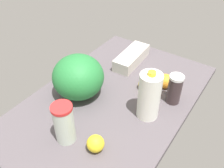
{
  "coord_description": "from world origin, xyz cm",
  "views": [
    {
      "loc": [
        81.95,
        55.99,
        93.22
      ],
      "look_at": [
        0.0,
        0.0,
        13.0
      ],
      "focal_mm": 40.0,
      "sensor_mm": 36.0,
      "label": 1
    }
  ],
  "objects_px": {
    "lemon_beside_bowl": "(144,84)",
    "shaker_bottle": "(175,89)",
    "watermelon": "(78,77)",
    "egg_carton": "(132,58)",
    "lemon_far_back": "(96,144)",
    "orange_by_jug": "(165,81)",
    "tumbler_cup": "(64,123)",
    "milk_jug": "(149,96)"
  },
  "relations": [
    {
      "from": "shaker_bottle",
      "to": "orange_by_jug",
      "type": "bearing_deg",
      "value": -135.26
    },
    {
      "from": "egg_carton",
      "to": "tumbler_cup",
      "type": "bearing_deg",
      "value": 3.4
    },
    {
      "from": "tumbler_cup",
      "to": "lemon_far_back",
      "type": "distance_m",
      "value": 0.16
    },
    {
      "from": "egg_carton",
      "to": "lemon_far_back",
      "type": "height_order",
      "value": "lemon_far_back"
    },
    {
      "from": "watermelon",
      "to": "tumbler_cup",
      "type": "xyz_separation_m",
      "value": [
        0.27,
        0.15,
        -0.02
      ]
    },
    {
      "from": "orange_by_jug",
      "to": "lemon_beside_bowl",
      "type": "bearing_deg",
      "value": -48.62
    },
    {
      "from": "orange_by_jug",
      "to": "shaker_bottle",
      "type": "bearing_deg",
      "value": 44.74
    },
    {
      "from": "watermelon",
      "to": "tumbler_cup",
      "type": "distance_m",
      "value": 0.31
    },
    {
      "from": "milk_jug",
      "to": "watermelon",
      "type": "bearing_deg",
      "value": -79.65
    },
    {
      "from": "orange_by_jug",
      "to": "lemon_beside_bowl",
      "type": "height_order",
      "value": "orange_by_jug"
    },
    {
      "from": "watermelon",
      "to": "tumbler_cup",
      "type": "bearing_deg",
      "value": 28.8
    },
    {
      "from": "milk_jug",
      "to": "tumbler_cup",
      "type": "height_order",
      "value": "milk_jug"
    },
    {
      "from": "milk_jug",
      "to": "watermelon",
      "type": "height_order",
      "value": "milk_jug"
    },
    {
      "from": "lemon_beside_bowl",
      "to": "shaker_bottle",
      "type": "bearing_deg",
      "value": 88.34
    },
    {
      "from": "watermelon",
      "to": "shaker_bottle",
      "type": "xyz_separation_m",
      "value": [
        -0.23,
        0.44,
        -0.03
      ]
    },
    {
      "from": "tumbler_cup",
      "to": "lemon_beside_bowl",
      "type": "relative_size",
      "value": 3.17
    },
    {
      "from": "tumbler_cup",
      "to": "lemon_far_back",
      "type": "bearing_deg",
      "value": 100.68
    },
    {
      "from": "orange_by_jug",
      "to": "tumbler_cup",
      "type": "bearing_deg",
      "value": -19.64
    },
    {
      "from": "lemon_beside_bowl",
      "to": "tumbler_cup",
      "type": "bearing_deg",
      "value": -13.15
    },
    {
      "from": "milk_jug",
      "to": "lemon_beside_bowl",
      "type": "distance_m",
      "value": 0.22
    },
    {
      "from": "shaker_bottle",
      "to": "orange_by_jug",
      "type": "height_order",
      "value": "shaker_bottle"
    },
    {
      "from": "orange_by_jug",
      "to": "milk_jug",
      "type": "bearing_deg",
      "value": 4.77
    },
    {
      "from": "watermelon",
      "to": "egg_carton",
      "type": "distance_m",
      "value": 0.44
    },
    {
      "from": "watermelon",
      "to": "lemon_far_back",
      "type": "relative_size",
      "value": 3.49
    },
    {
      "from": "watermelon",
      "to": "lemon_beside_bowl",
      "type": "distance_m",
      "value": 0.37
    },
    {
      "from": "lemon_far_back",
      "to": "orange_by_jug",
      "type": "relative_size",
      "value": 0.93
    },
    {
      "from": "milk_jug",
      "to": "shaker_bottle",
      "type": "relative_size",
      "value": 1.6
    },
    {
      "from": "watermelon",
      "to": "milk_jug",
      "type": "bearing_deg",
      "value": 100.35
    },
    {
      "from": "watermelon",
      "to": "tumbler_cup",
      "type": "relative_size",
      "value": 1.35
    },
    {
      "from": "shaker_bottle",
      "to": "lemon_far_back",
      "type": "xyz_separation_m",
      "value": [
        0.47,
        -0.15,
        -0.04
      ]
    },
    {
      "from": "milk_jug",
      "to": "shaker_bottle",
      "type": "xyz_separation_m",
      "value": [
        -0.16,
        0.06,
        -0.04
      ]
    },
    {
      "from": "tumbler_cup",
      "to": "orange_by_jug",
      "type": "height_order",
      "value": "tumbler_cup"
    },
    {
      "from": "watermelon",
      "to": "orange_by_jug",
      "type": "xyz_separation_m",
      "value": [
        -0.32,
        0.36,
        -0.07
      ]
    },
    {
      "from": "lemon_far_back",
      "to": "orange_by_jug",
      "type": "bearing_deg",
      "value": 173.46
    },
    {
      "from": "watermelon",
      "to": "lemon_far_back",
      "type": "height_order",
      "value": "watermelon"
    },
    {
      "from": "egg_carton",
      "to": "lemon_far_back",
      "type": "distance_m",
      "value": 0.7
    },
    {
      "from": "egg_carton",
      "to": "shaker_bottle",
      "type": "bearing_deg",
      "value": 59.85
    },
    {
      "from": "milk_jug",
      "to": "lemon_far_back",
      "type": "distance_m",
      "value": 0.33
    },
    {
      "from": "egg_carton",
      "to": "lemon_far_back",
      "type": "xyz_separation_m",
      "value": [
        0.66,
        0.22,
        0.0
      ]
    },
    {
      "from": "milk_jug",
      "to": "orange_by_jug",
      "type": "xyz_separation_m",
      "value": [
        -0.25,
        -0.02,
        -0.08
      ]
    },
    {
      "from": "egg_carton",
      "to": "lemon_beside_bowl",
      "type": "bearing_deg",
      "value": 43.15
    },
    {
      "from": "milk_jug",
      "to": "watermelon",
      "type": "relative_size",
      "value": 0.98
    }
  ]
}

